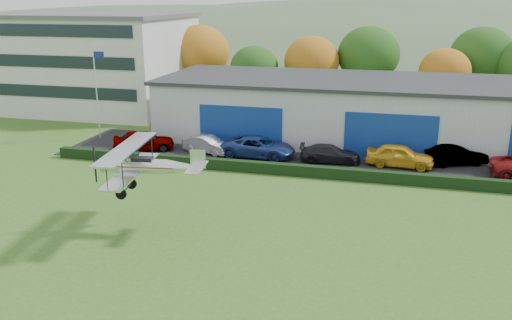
% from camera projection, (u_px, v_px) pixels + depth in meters
% --- Properties ---
extents(ground, '(300.00, 300.00, 0.00)m').
position_uv_depth(ground, '(256.00, 295.00, 23.01)').
color(ground, '#39601E').
rests_on(ground, ground).
extents(apron, '(48.00, 9.00, 0.05)m').
position_uv_depth(apron, '(362.00, 161.00, 41.75)').
color(apron, black).
rests_on(apron, ground).
extents(hedge, '(46.00, 0.60, 0.80)m').
position_uv_depth(hedge, '(357.00, 175.00, 37.20)').
color(hedge, black).
rests_on(hedge, ground).
extents(hangar, '(40.60, 12.60, 5.30)m').
position_uv_depth(hangar, '(392.00, 111.00, 46.98)').
color(hangar, '#B2B7BC').
rests_on(hangar, ground).
extents(office_block, '(20.60, 15.60, 10.40)m').
position_uv_depth(office_block, '(92.00, 61.00, 60.64)').
color(office_block, silver).
rests_on(office_block, ground).
extents(flagpole, '(1.05, 0.10, 8.00)m').
position_uv_depth(flagpole, '(97.00, 86.00, 46.78)').
color(flagpole, silver).
rests_on(flagpole, ground).
extents(tree_belt, '(75.70, 13.22, 10.12)m').
position_uv_depth(tree_belt, '(357.00, 59.00, 58.84)').
color(tree_belt, '#3D2614').
rests_on(tree_belt, ground).
extents(distant_hills, '(430.00, 196.00, 56.00)m').
position_uv_depth(distant_hills, '(361.00, 87.00, 157.60)').
color(distant_hills, '#4C6642').
rests_on(distant_hills, ground).
extents(car_0, '(5.25, 3.74, 1.66)m').
position_uv_depth(car_0, '(144.00, 140.00, 44.26)').
color(car_0, gray).
rests_on(car_0, apron).
extents(car_1, '(4.48, 2.69, 1.39)m').
position_uv_depth(car_1, '(208.00, 144.00, 43.56)').
color(car_1, silver).
rests_on(car_1, apron).
extents(car_2, '(5.86, 2.94, 1.59)m').
position_uv_depth(car_2, '(258.00, 147.00, 42.45)').
color(car_2, navy).
rests_on(car_2, apron).
extents(car_3, '(4.72, 2.25, 1.33)m').
position_uv_depth(car_3, '(330.00, 154.00, 41.12)').
color(car_3, black).
rests_on(car_3, apron).
extents(car_4, '(5.02, 2.35, 1.66)m').
position_uv_depth(car_4, '(400.00, 156.00, 40.02)').
color(car_4, gold).
rests_on(car_4, apron).
extents(car_5, '(4.78, 3.27, 1.49)m').
position_uv_depth(car_5, '(457.00, 155.00, 40.47)').
color(car_5, gray).
rests_on(car_5, apron).
extents(biplane, '(6.04, 6.93, 2.58)m').
position_uv_depth(biplane, '(144.00, 165.00, 28.34)').
color(biplane, silver).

